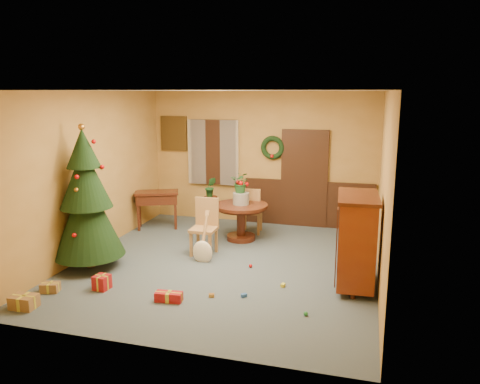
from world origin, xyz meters
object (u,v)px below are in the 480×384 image
(chair_near, at_px, (205,224))
(christmas_tree, at_px, (87,201))
(writing_desk, at_px, (157,200))
(sideboard, at_px, (356,238))
(dining_table, at_px, (241,215))

(chair_near, bearing_deg, christmas_tree, -144.83)
(chair_near, xyz_separation_m, writing_desk, (-1.53, 1.24, 0.07))
(christmas_tree, relative_size, sideboard, 1.69)
(dining_table, height_order, christmas_tree, christmas_tree)
(writing_desk, relative_size, sideboard, 0.72)
(chair_near, bearing_deg, dining_table, 65.78)
(chair_near, height_order, christmas_tree, christmas_tree)
(christmas_tree, distance_m, writing_desk, 2.45)
(writing_desk, xyz_separation_m, sideboard, (4.20, -2.05, 0.15))
(chair_near, distance_m, christmas_tree, 2.08)
(dining_table, height_order, writing_desk, writing_desk)
(writing_desk, bearing_deg, dining_table, -8.97)
(chair_near, relative_size, writing_desk, 1.00)
(dining_table, height_order, chair_near, chair_near)
(christmas_tree, bearing_deg, chair_near, 35.17)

